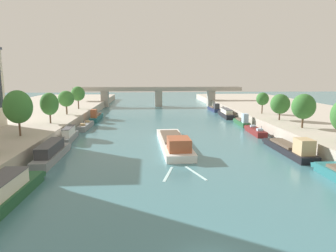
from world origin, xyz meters
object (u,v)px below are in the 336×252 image
(moored_boat_left_near, at_px, (86,126))
(bridge_far, at_px, (158,94))
(moored_boat_left_far, at_px, (52,152))
(moored_boat_right_lone, at_px, (242,121))
(tree_right_distant, at_px, (304,106))
(moored_boat_right_far, at_px, (291,148))
(tree_right_third, at_px, (280,104))
(moored_boat_left_upstream, at_px, (96,117))
(tree_left_nearest, at_px, (66,99))
(tree_left_third, at_px, (78,94))
(moored_boat_right_second, at_px, (255,131))
(moored_boat_left_midway, at_px, (70,135))
(tree_right_by_lamp, at_px, (263,99))
(tree_left_end_of_row, at_px, (49,104))
(moored_boat_right_end, at_px, (226,113))
(moored_boat_right_upstream, at_px, (214,109))
(barge_midriver, at_px, (174,142))
(tree_left_by_lamp, at_px, (18,107))

(moored_boat_left_near, bearing_deg, bridge_far, 68.73)
(moored_boat_left_far, bearing_deg, moored_boat_right_lone, 37.22)
(tree_right_distant, bearing_deg, moored_boat_right_far, -124.77)
(tree_right_third, bearing_deg, moored_boat_left_upstream, 156.85)
(moored_boat_left_far, height_order, tree_left_nearest, tree_left_nearest)
(tree_left_third, distance_m, bridge_far, 38.32)
(tree_left_third, bearing_deg, tree_right_distant, -35.53)
(moored_boat_right_second, distance_m, tree_right_third, 9.21)
(moored_boat_right_far, xyz_separation_m, moored_boat_right_second, (0.19, 17.02, -0.34))
(moored_boat_left_far, distance_m, moored_boat_left_midway, 13.57)
(moored_boat_left_midway, height_order, moored_boat_right_far, moored_boat_right_far)
(moored_boat_left_midway, xyz_separation_m, tree_right_by_lamp, (45.42, 18.91, 5.21))
(tree_left_end_of_row, relative_size, tree_left_nearest, 1.06)
(moored_boat_left_far, bearing_deg, tree_right_distant, 13.66)
(moored_boat_left_near, bearing_deg, moored_boat_left_far, -89.39)
(moored_boat_left_upstream, height_order, tree_right_third, tree_right_third)
(moored_boat_left_near, xyz_separation_m, bridge_far, (19.11, 49.08, 4.33))
(moored_boat_left_midway, distance_m, tree_left_nearest, 22.09)
(moored_boat_right_end, bearing_deg, moored_boat_left_far, -130.91)
(moored_boat_right_far, distance_m, moored_boat_right_upstream, 58.11)
(moored_boat_right_second, bearing_deg, tree_right_distant, -46.58)
(bridge_far, bearing_deg, moored_boat_left_far, -103.92)
(barge_midriver, height_order, moored_boat_left_near, barge_midriver)
(moored_boat_right_end, height_order, tree_left_third, tree_left_third)
(tree_right_distant, bearing_deg, moored_boat_right_lone, 108.80)
(tree_left_nearest, relative_size, tree_right_third, 1.04)
(moored_boat_right_far, relative_size, bridge_far, 0.22)
(moored_boat_right_second, xyz_separation_m, moored_boat_right_lone, (0.48, 11.19, 0.32))
(tree_left_end_of_row, height_order, bridge_far, tree_left_end_of_row)
(tree_right_distant, distance_m, bridge_far, 70.04)
(barge_midriver, distance_m, tree_left_by_lamp, 26.96)
(moored_boat_right_lone, distance_m, moored_boat_right_upstream, 29.91)
(barge_midriver, height_order, moored_boat_left_upstream, moored_boat_left_upstream)
(moored_boat_left_far, xyz_separation_m, tree_left_by_lamp, (-7.08, 6.51, 6.24))
(barge_midriver, height_order, moored_boat_right_far, moored_boat_right_far)
(moored_boat_left_near, bearing_deg, tree_left_by_lamp, -108.45)
(moored_boat_left_midway, xyz_separation_m, moored_boat_left_upstream, (0.78, 26.53, -0.14))
(moored_boat_left_far, distance_m, tree_left_by_lamp, 11.46)
(bridge_far, bearing_deg, moored_boat_right_far, -75.95)
(moored_boat_right_end, relative_size, tree_right_third, 2.28)
(moored_boat_left_upstream, relative_size, tree_left_end_of_row, 1.93)
(moored_boat_left_midway, bearing_deg, moored_boat_right_second, 6.44)
(moored_boat_left_near, bearing_deg, tree_left_nearest, 130.08)
(moored_boat_right_lone, bearing_deg, moored_boat_left_midway, -158.28)
(moored_boat_right_upstream, xyz_separation_m, tree_right_third, (6.70, -37.89, 5.27))
(moored_boat_right_far, relative_size, tree_right_distant, 2.24)
(barge_midriver, height_order, moored_boat_left_far, barge_midriver)
(barge_midriver, height_order, moored_boat_right_second, barge_midriver)
(moored_boat_right_upstream, bearing_deg, tree_left_by_lamp, -130.50)
(moored_boat_left_midway, relative_size, tree_left_third, 1.53)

